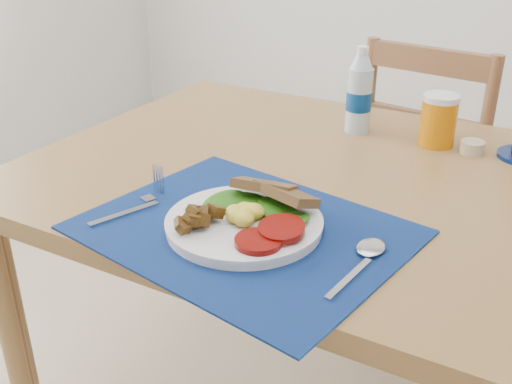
% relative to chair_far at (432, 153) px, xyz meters
% --- Properties ---
extents(table, '(1.40, 0.90, 0.75)m').
position_rel_chair_far_xyz_m(table, '(0.04, -0.69, 0.11)').
color(table, brown).
rests_on(table, ground).
extents(chair_far, '(0.46, 0.44, 1.09)m').
position_rel_chair_far_xyz_m(chair_far, '(0.00, 0.00, 0.00)').
color(chair_far, brown).
rests_on(chair_far, ground).
extents(placemat, '(0.57, 0.48, 0.00)m').
position_rel_chair_far_xyz_m(placemat, '(-0.08, -0.98, 0.20)').
color(placemat, black).
rests_on(placemat, table).
extents(breakfast_plate, '(0.26, 0.26, 0.06)m').
position_rel_chair_far_xyz_m(breakfast_plate, '(-0.09, -0.99, 0.22)').
color(breakfast_plate, silver).
rests_on(breakfast_plate, placemat).
extents(fork, '(0.06, 0.19, 0.00)m').
position_rel_chair_far_xyz_m(fork, '(-0.29, -1.00, 0.20)').
color(fork, '#B2B5BA').
rests_on(fork, placemat).
extents(spoon, '(0.04, 0.18, 0.01)m').
position_rel_chair_far_xyz_m(spoon, '(0.12, -0.97, 0.20)').
color(spoon, '#B2B5BA').
rests_on(spoon, placemat).
extents(water_bottle, '(0.06, 0.06, 0.20)m').
position_rel_chair_far_xyz_m(water_bottle, '(-0.09, -0.44, 0.28)').
color(water_bottle, '#ADBFCC').
rests_on(water_bottle, table).
extents(juice_glass, '(0.08, 0.08, 0.11)m').
position_rel_chair_far_xyz_m(juice_glass, '(0.09, -0.44, 0.25)').
color(juice_glass, '#C96D05').
rests_on(juice_glass, table).
extents(ramekin, '(0.05, 0.05, 0.03)m').
position_rel_chair_far_xyz_m(ramekin, '(0.17, -0.45, 0.21)').
color(ramekin, '#C1AF8D').
rests_on(ramekin, table).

